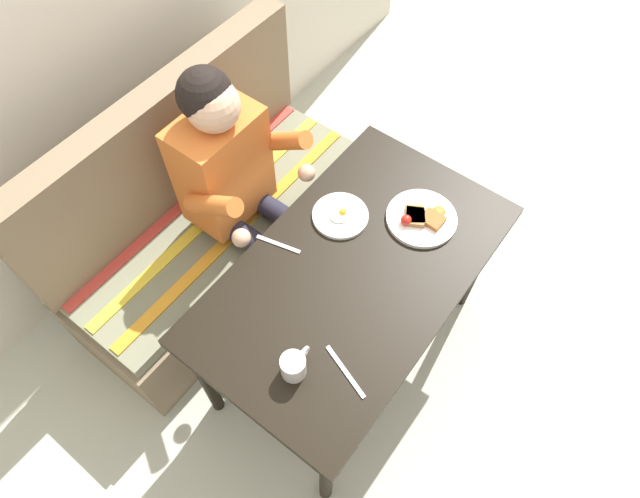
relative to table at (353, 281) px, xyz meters
name	(u,v)px	position (x,y,z in m)	size (l,w,h in m)	color
ground_plane	(346,350)	(0.00, 0.00, -0.65)	(8.00, 8.00, 0.00)	#B2B4A0
table	(353,281)	(0.00, 0.00, 0.00)	(1.20, 0.70, 0.73)	black
couch	(212,225)	(0.00, 0.76, -0.32)	(1.44, 0.56, 1.00)	#7A674E
person	(237,178)	(0.05, 0.59, 0.09)	(0.45, 0.61, 1.21)	orange
plate_breakfast	(421,218)	(0.32, -0.07, 0.10)	(0.26, 0.26, 0.05)	white
plate_eggs	(340,215)	(0.15, 0.17, 0.09)	(0.21, 0.21, 0.04)	white
coffee_mug	(294,365)	(-0.41, -0.06, 0.13)	(0.12, 0.08, 0.09)	white
fork	(278,244)	(-0.08, 0.28, 0.08)	(0.01, 0.17, 0.01)	silver
knife	(345,371)	(-0.32, -0.19, 0.08)	(0.01, 0.20, 0.01)	silver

